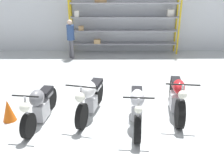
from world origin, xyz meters
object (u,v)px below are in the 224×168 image
motorcycle_grey (40,105)px  motorcycle_white (90,97)px  person_browsing (71,36)px  motorcycle_red (177,97)px  traffic_cone (8,110)px  shelving_rack (122,23)px  motorcycle_silver (137,106)px

motorcycle_grey → motorcycle_white: size_ratio=0.99×
motorcycle_white → person_browsing: size_ratio=1.17×
motorcycle_red → person_browsing: (-3.38, 5.01, 0.52)m
motorcycle_white → traffic_cone: size_ratio=3.53×
shelving_rack → person_browsing: 2.44m
traffic_cone → motorcycle_grey: bearing=-2.2°
motorcycle_silver → shelving_rack: bearing=-174.8°
motorcycle_white → motorcycle_silver: size_ratio=0.92×
motorcycle_silver → motorcycle_grey: bearing=-88.0°
motorcycle_white → person_browsing: 5.23m
person_browsing → motorcycle_grey: bearing=52.3°
shelving_rack → traffic_cone: 7.00m
motorcycle_grey → traffic_cone: 0.80m
motorcycle_grey → motorcycle_red: (3.36, 0.39, 0.02)m
shelving_rack → motorcycle_white: size_ratio=2.55×
person_browsing → motorcycle_silver: bearing=75.0°
shelving_rack → person_browsing: (-2.25, -0.86, -0.42)m
motorcycle_grey → person_browsing: person_browsing is taller
traffic_cone → person_browsing: bearing=81.9°
motorcycle_red → traffic_cone: 4.16m
motorcycle_red → person_browsing: size_ratio=1.22×
shelving_rack → traffic_cone: (-3.01, -6.22, -1.12)m
person_browsing → traffic_cone: bearing=44.0°
motorcycle_white → motorcycle_red: size_ratio=0.96×
motorcycle_grey → motorcycle_red: size_ratio=0.95×
motorcycle_white → traffic_cone: motorcycle_white is taller
motorcycle_silver → traffic_cone: 3.09m
shelving_rack → motorcycle_silver: shelving_rack is taller
shelving_rack → traffic_cone: bearing=-115.8°
motorcycle_silver → motorcycle_red: 1.17m
motorcycle_white → person_browsing: person_browsing is taller
motorcycle_silver → person_browsing: (-2.32, 5.50, 0.52)m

